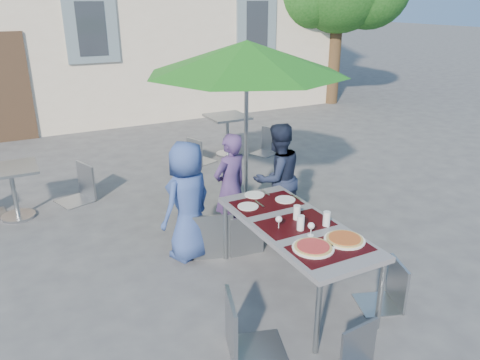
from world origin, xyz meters
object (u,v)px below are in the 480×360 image
child_1 (230,188)px  chair_4 (392,260)px  child_2 (277,178)px  cafe_table_1 (227,128)px  chair_3 (244,292)px  patio_umbrella (247,59)px  bg_chair_r_0 (77,161)px  chair_5 (370,327)px  bg_chair_l_1 (198,135)px  pizza_near_right (345,239)px  bg_chair_r_1 (267,126)px  pizza_near_left (313,247)px  chair_1 (244,209)px  dining_table (295,229)px  cafe_table_0 (13,184)px  child_0 (188,201)px  chair_2 (285,201)px  chair_0 (212,206)px

child_1 → chair_4: 2.07m
child_2 → cafe_table_1: child_2 is taller
chair_3 → patio_umbrella: bearing=61.5°
bg_chair_r_0 → chair_5: bearing=-73.9°
child_1 → bg_chair_r_0: 2.54m
bg_chair_l_1 → pizza_near_right: bearing=-96.1°
bg_chair_r_1 → cafe_table_1: bearing=162.7°
pizza_near_left → chair_1: (0.07, 1.41, -0.23)m
dining_table → cafe_table_1: 4.52m
chair_4 → bg_chair_r_0: bearing=118.5°
bg_chair_r_0 → bg_chair_l_1: (2.20, 0.74, -0.08)m
chair_3 → cafe_table_0: chair_3 is taller
pizza_near_left → bg_chair_l_1: bearing=79.7°
child_2 → bg_chair_l_1: 2.87m
bg_chair_r_1 → child_0: bearing=-133.3°
child_1 → cafe_table_0: size_ratio=1.86×
pizza_near_right → chair_5: bearing=-115.1°
child_2 → bg_chair_r_0: child_2 is taller
pizza_near_left → pizza_near_right: same height
chair_5 → bg_chair_r_1: bearing=67.0°
pizza_near_left → bg_chair_l_1: bg_chair_l_1 is taller
pizza_near_left → child_2: size_ratio=0.26×
pizza_near_right → chair_1: 1.47m
chair_3 → cafe_table_0: size_ratio=1.44×
child_0 → bg_chair_r_0: (-0.83, 2.26, -0.09)m
child_1 → cafe_table_0: (-2.32, 1.86, -0.19)m
child_0 → patio_umbrella: 2.05m
pizza_near_left → chair_2: bearing=65.4°
pizza_near_left → child_2: bearing=67.8°
pizza_near_right → child_0: size_ratio=0.27×
pizza_near_left → pizza_near_right: bearing=-1.8°
chair_2 → child_2: bearing=83.7°
child_1 → chair_1: bearing=72.6°
chair_1 → bg_chair_l_1: bearing=76.5°
chair_4 → bg_chair_l_1: (0.02, 4.76, 0.02)m
dining_table → chair_3: 1.07m
chair_2 → bg_chair_r_0: size_ratio=0.82×
bg_chair_r_0 → child_1: bearing=-55.5°
child_1 → chair_3: bearing=50.3°
bg_chair_l_1 → chair_0: bearing=-110.0°
pizza_near_left → chair_2: size_ratio=0.44×
chair_3 → bg_chair_l_1: 4.97m
chair_0 → pizza_near_right: bearing=-67.6°
dining_table → chair_2: size_ratio=2.20×
pizza_near_right → cafe_table_0: pizza_near_right is taller
dining_table → chair_0: 1.12m
chair_4 → patio_umbrella: bearing=93.0°
chair_3 → chair_4: (1.55, -0.04, -0.11)m
chair_3 → bg_chair_r_1: 5.54m
bg_chair_r_0 → dining_table: bearing=-66.0°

